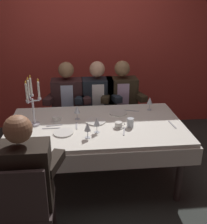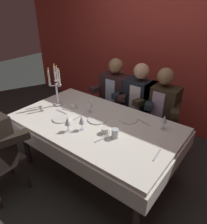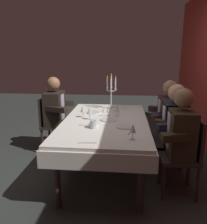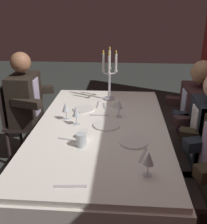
{
  "view_description": "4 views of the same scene",
  "coord_description": "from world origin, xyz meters",
  "px_view_note": "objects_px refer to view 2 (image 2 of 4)",
  "views": [
    {
      "loc": [
        -0.19,
        -2.7,
        2.0
      ],
      "look_at": [
        0.08,
        -0.05,
        0.9
      ],
      "focal_mm": 43.87,
      "sensor_mm": 36.0,
      "label": 1
    },
    {
      "loc": [
        1.35,
        -1.6,
        2.0
      ],
      "look_at": [
        0.13,
        -0.01,
        0.91
      ],
      "focal_mm": 34.1,
      "sensor_mm": 36.0,
      "label": 2
    },
    {
      "loc": [
        2.89,
        0.25,
        1.59
      ],
      "look_at": [
        0.15,
        -0.01,
        0.89
      ],
      "focal_mm": 36.53,
      "sensor_mm": 36.0,
      "label": 3
    },
    {
      "loc": [
        2.05,
        0.17,
        1.71
      ],
      "look_at": [
        0.1,
        0.03,
        0.9
      ],
      "focal_mm": 43.03,
      "sensor_mm": 36.0,
      "label": 4
    }
  ],
  "objects_px": {
    "water_tumbler_0": "(115,133)",
    "seated_diner_1": "(115,91)",
    "dinner_plate_0": "(128,119)",
    "coffee_cup_1": "(74,106)",
    "seated_diner_2": "(139,98)",
    "dinner_plate_1": "(97,119)",
    "wine_glass_0": "(82,120)",
    "wine_glass_3": "(68,122)",
    "seated_diner_3": "(162,105)",
    "dinner_plate_2": "(61,119)",
    "dining_table": "(95,130)",
    "candelabra": "(56,88)",
    "coffee_cup_0": "(105,131)",
    "wine_glass_2": "(164,119)",
    "wine_glass_1": "(90,104)"
  },
  "relations": [
    {
      "from": "wine_glass_2",
      "to": "dinner_plate_0",
      "type": "bearing_deg",
      "value": -169.8
    },
    {
      "from": "seated_diner_1",
      "to": "wine_glass_0",
      "type": "bearing_deg",
      "value": -73.62
    },
    {
      "from": "dinner_plate_2",
      "to": "seated_diner_2",
      "type": "xyz_separation_m",
      "value": [
        0.43,
        1.08,
        -0.01
      ]
    },
    {
      "from": "dinner_plate_2",
      "to": "seated_diner_3",
      "type": "height_order",
      "value": "seated_diner_3"
    },
    {
      "from": "wine_glass_0",
      "to": "water_tumbler_0",
      "type": "relative_size",
      "value": 1.68
    },
    {
      "from": "candelabra",
      "to": "coffee_cup_0",
      "type": "xyz_separation_m",
      "value": [
        0.89,
        -0.15,
        -0.22
      ]
    },
    {
      "from": "dinner_plate_1",
      "to": "coffee_cup_0",
      "type": "bearing_deg",
      "value": -34.68
    },
    {
      "from": "water_tumbler_0",
      "to": "coffee_cup_0",
      "type": "xyz_separation_m",
      "value": [
        -0.13,
        -0.0,
        -0.02
      ]
    },
    {
      "from": "wine_glass_3",
      "to": "wine_glass_2",
      "type": "bearing_deg",
      "value": 39.85
    },
    {
      "from": "wine_glass_3",
      "to": "seated_diner_2",
      "type": "bearing_deg",
      "value": 81.0
    },
    {
      "from": "seated_diner_2",
      "to": "coffee_cup_1",
      "type": "bearing_deg",
      "value": -124.24
    },
    {
      "from": "wine_glass_2",
      "to": "dining_table",
      "type": "bearing_deg",
      "value": -153.49
    },
    {
      "from": "coffee_cup_1",
      "to": "seated_diner_2",
      "type": "relative_size",
      "value": 0.11
    },
    {
      "from": "wine_glass_0",
      "to": "seated_diner_1",
      "type": "relative_size",
      "value": 0.13
    },
    {
      "from": "dinner_plate_2",
      "to": "wine_glass_2",
      "type": "xyz_separation_m",
      "value": [
        1.03,
        0.54,
        0.11
      ]
    },
    {
      "from": "dinner_plate_2",
      "to": "seated_diner_1",
      "type": "bearing_deg",
      "value": 88.96
    },
    {
      "from": "water_tumbler_0",
      "to": "seated_diner_2",
      "type": "relative_size",
      "value": 0.08
    },
    {
      "from": "dinner_plate_0",
      "to": "dinner_plate_1",
      "type": "relative_size",
      "value": 0.96
    },
    {
      "from": "dinner_plate_0",
      "to": "dinner_plate_1",
      "type": "distance_m",
      "value": 0.36
    },
    {
      "from": "candelabra",
      "to": "wine_glass_1",
      "type": "distance_m",
      "value": 0.49
    },
    {
      "from": "dinner_plate_1",
      "to": "wine_glass_0",
      "type": "relative_size",
      "value": 1.38
    },
    {
      "from": "coffee_cup_0",
      "to": "seated_diner_1",
      "type": "xyz_separation_m",
      "value": [
        -0.56,
        1.0,
        -0.03
      ]
    },
    {
      "from": "candelabra",
      "to": "wine_glass_0",
      "type": "bearing_deg",
      "value": -20.48
    },
    {
      "from": "dinner_plate_0",
      "to": "wine_glass_2",
      "type": "bearing_deg",
      "value": 10.2
    },
    {
      "from": "water_tumbler_0",
      "to": "seated_diner_1",
      "type": "distance_m",
      "value": 1.21
    },
    {
      "from": "dinner_plate_0",
      "to": "water_tumbler_0",
      "type": "height_order",
      "value": "water_tumbler_0"
    },
    {
      "from": "wine_glass_3",
      "to": "coffee_cup_1",
      "type": "height_order",
      "value": "wine_glass_3"
    },
    {
      "from": "candelabra",
      "to": "coffee_cup_0",
      "type": "relative_size",
      "value": 4.21
    },
    {
      "from": "wine_glass_3",
      "to": "dinner_plate_1",
      "type": "bearing_deg",
      "value": 74.56
    },
    {
      "from": "dinner_plate_0",
      "to": "coffee_cup_0",
      "type": "height_order",
      "value": "coffee_cup_0"
    },
    {
      "from": "candelabra",
      "to": "wine_glass_1",
      "type": "xyz_separation_m",
      "value": [
        0.46,
        0.11,
        -0.13
      ]
    },
    {
      "from": "dinner_plate_1",
      "to": "water_tumbler_0",
      "type": "bearing_deg",
      "value": -23.93
    },
    {
      "from": "dinner_plate_0",
      "to": "wine_glass_1",
      "type": "xyz_separation_m",
      "value": [
        -0.48,
        -0.12,
        0.11
      ]
    },
    {
      "from": "dinner_plate_1",
      "to": "water_tumbler_0",
      "type": "xyz_separation_m",
      "value": [
        0.36,
        -0.16,
        0.04
      ]
    },
    {
      "from": "candelabra",
      "to": "seated_diner_3",
      "type": "bearing_deg",
      "value": 38.05
    },
    {
      "from": "coffee_cup_0",
      "to": "water_tumbler_0",
      "type": "bearing_deg",
      "value": 1.17
    },
    {
      "from": "coffee_cup_1",
      "to": "water_tumbler_0",
      "type": "bearing_deg",
      "value": -15.78
    },
    {
      "from": "coffee_cup_0",
      "to": "dinner_plate_2",
      "type": "bearing_deg",
      "value": -171.91
    },
    {
      "from": "wine_glass_3",
      "to": "seated_diner_1",
      "type": "distance_m",
      "value": 1.23
    },
    {
      "from": "dining_table",
      "to": "seated_diner_3",
      "type": "distance_m",
      "value": 0.99
    },
    {
      "from": "water_tumbler_0",
      "to": "seated_diner_3",
      "type": "distance_m",
      "value": 1.0
    },
    {
      "from": "dining_table",
      "to": "wine_glass_0",
      "type": "relative_size",
      "value": 11.83
    },
    {
      "from": "dining_table",
      "to": "wine_glass_3",
      "type": "distance_m",
      "value": 0.41
    },
    {
      "from": "coffee_cup_0",
      "to": "seated_diner_2",
      "type": "bearing_deg",
      "value": 98.33
    },
    {
      "from": "dinner_plate_2",
      "to": "wine_glass_0",
      "type": "distance_m",
      "value": 0.36
    },
    {
      "from": "seated_diner_1",
      "to": "wine_glass_1",
      "type": "bearing_deg",
      "value": -80.33
    },
    {
      "from": "wine_glass_1",
      "to": "wine_glass_0",
      "type": "bearing_deg",
      "value": -61.13
    },
    {
      "from": "seated_diner_1",
      "to": "seated_diner_3",
      "type": "xyz_separation_m",
      "value": [
        0.75,
        0.0,
        0.0
      ]
    },
    {
      "from": "dining_table",
      "to": "water_tumbler_0",
      "type": "bearing_deg",
      "value": -17.24
    },
    {
      "from": "wine_glass_2",
      "to": "seated_diner_2",
      "type": "distance_m",
      "value": 0.82
    }
  ]
}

